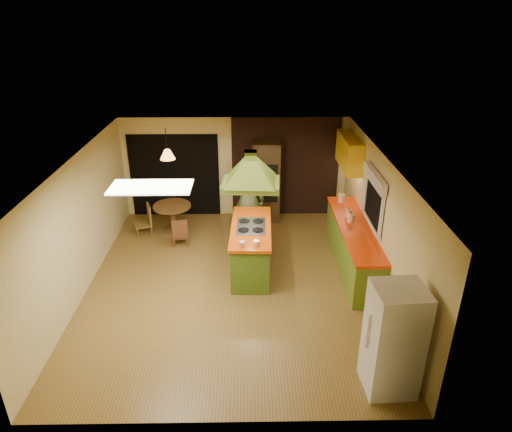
{
  "coord_description": "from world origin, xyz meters",
  "views": [
    {
      "loc": [
        0.35,
        -7.49,
        4.95
      ],
      "look_at": [
        0.48,
        0.62,
        1.15
      ],
      "focal_mm": 32.0,
      "sensor_mm": 36.0,
      "label": 1
    }
  ],
  "objects_px": {
    "dining_table": "(173,213)",
    "man": "(248,199)",
    "wall_oven": "(266,181)",
    "kitchen_island": "(251,248)",
    "canister_large": "(341,198)",
    "refrigerator": "(393,340)"
  },
  "relations": [
    {
      "from": "canister_large",
      "to": "wall_oven",
      "type": "bearing_deg",
      "value": 145.14
    },
    {
      "from": "kitchen_island",
      "to": "canister_large",
      "type": "xyz_separation_m",
      "value": [
        2.02,
        1.29,
        0.53
      ]
    },
    {
      "from": "kitchen_island",
      "to": "refrigerator",
      "type": "relative_size",
      "value": 1.2
    },
    {
      "from": "wall_oven",
      "to": "dining_table",
      "type": "distance_m",
      "value": 2.39
    },
    {
      "from": "kitchen_island",
      "to": "dining_table",
      "type": "relative_size",
      "value": 2.23
    },
    {
      "from": "man",
      "to": "wall_oven",
      "type": "relative_size",
      "value": 1.0
    },
    {
      "from": "wall_oven",
      "to": "dining_table",
      "type": "relative_size",
      "value": 2.26
    },
    {
      "from": "man",
      "to": "dining_table",
      "type": "distance_m",
      "value": 1.92
    },
    {
      "from": "kitchen_island",
      "to": "man",
      "type": "xyz_separation_m",
      "value": [
        -0.05,
        1.32,
        0.51
      ]
    },
    {
      "from": "refrigerator",
      "to": "dining_table",
      "type": "height_order",
      "value": "refrigerator"
    },
    {
      "from": "kitchen_island",
      "to": "man",
      "type": "bearing_deg",
      "value": 93.98
    },
    {
      "from": "wall_oven",
      "to": "dining_table",
      "type": "bearing_deg",
      "value": -161.41
    },
    {
      "from": "man",
      "to": "dining_table",
      "type": "bearing_deg",
      "value": 0.01
    },
    {
      "from": "kitchen_island",
      "to": "canister_large",
      "type": "distance_m",
      "value": 2.45
    },
    {
      "from": "kitchen_island",
      "to": "wall_oven",
      "type": "height_order",
      "value": "wall_oven"
    },
    {
      "from": "wall_oven",
      "to": "dining_table",
      "type": "height_order",
      "value": "wall_oven"
    },
    {
      "from": "refrigerator",
      "to": "dining_table",
      "type": "bearing_deg",
      "value": 123.42
    },
    {
      "from": "refrigerator",
      "to": "canister_large",
      "type": "height_order",
      "value": "refrigerator"
    },
    {
      "from": "man",
      "to": "canister_large",
      "type": "height_order",
      "value": "man"
    },
    {
      "from": "wall_oven",
      "to": "canister_large",
      "type": "xyz_separation_m",
      "value": [
        1.63,
        -1.13,
        0.02
      ]
    },
    {
      "from": "dining_table",
      "to": "man",
      "type": "bearing_deg",
      "value": -13.86
    },
    {
      "from": "man",
      "to": "kitchen_island",
      "type": "bearing_deg",
      "value": 106.04
    }
  ]
}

